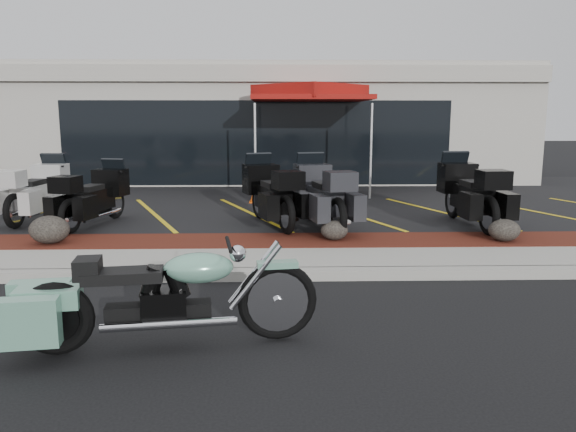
{
  "coord_description": "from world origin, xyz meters",
  "views": [
    {
      "loc": [
        0.51,
        -6.97,
        2.35
      ],
      "look_at": [
        0.72,
        1.2,
        0.88
      ],
      "focal_mm": 35.0,
      "sensor_mm": 36.0,
      "label": 1
    }
  ],
  "objects_px": {
    "hero_cruiser": "(277,290)",
    "touring_white": "(54,184)",
    "traffic_cone": "(256,193)",
    "popup_canopy": "(310,95)"
  },
  "relations": [
    {
      "from": "hero_cruiser",
      "to": "touring_white",
      "type": "xyz_separation_m",
      "value": [
        -4.96,
        7.03,
        0.28
      ]
    },
    {
      "from": "touring_white",
      "to": "traffic_cone",
      "type": "height_order",
      "value": "touring_white"
    },
    {
      "from": "touring_white",
      "to": "hero_cruiser",
      "type": "bearing_deg",
      "value": -139.54
    },
    {
      "from": "traffic_cone",
      "to": "popup_canopy",
      "type": "height_order",
      "value": "popup_canopy"
    },
    {
      "from": "popup_canopy",
      "to": "hero_cruiser",
      "type": "bearing_deg",
      "value": -84.93
    },
    {
      "from": "touring_white",
      "to": "traffic_cone",
      "type": "xyz_separation_m",
      "value": [
        4.47,
        1.58,
        -0.44
      ]
    },
    {
      "from": "touring_white",
      "to": "popup_canopy",
      "type": "distance_m",
      "value": 7.34
    },
    {
      "from": "hero_cruiser",
      "to": "touring_white",
      "type": "distance_m",
      "value": 8.6
    },
    {
      "from": "touring_white",
      "to": "traffic_cone",
      "type": "bearing_deg",
      "value": -65.28
    },
    {
      "from": "hero_cruiser",
      "to": "traffic_cone",
      "type": "xyz_separation_m",
      "value": [
        -0.49,
        8.61,
        -0.15
      ]
    }
  ]
}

